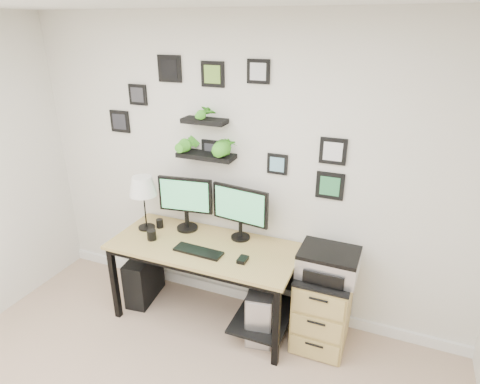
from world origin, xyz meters
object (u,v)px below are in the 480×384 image
at_px(printer, 328,263).
at_px(table_lamp, 143,187).
at_px(desk, 210,256).
at_px(monitor_left, 186,200).
at_px(pc_tower_black, 144,277).
at_px(file_cabinet, 323,307).
at_px(mug, 152,235).
at_px(pc_tower_grey, 263,308).
at_px(monitor_right, 240,209).

bearing_deg(printer, table_lamp, -179.79).
distance_m(table_lamp, printer, 1.71).
height_order(desk, monitor_left, monitor_left).
distance_m(pc_tower_black, file_cabinet, 1.71).
xyz_separation_m(pc_tower_black, file_cabinet, (1.71, 0.06, 0.11)).
height_order(mug, printer, printer).
xyz_separation_m(monitor_left, pc_tower_grey, (0.81, -0.19, -0.80)).
bearing_deg(table_lamp, pc_tower_grey, -3.26).
distance_m(monitor_right, pc_tower_grey, 0.87).
bearing_deg(pc_tower_black, mug, -34.82).
distance_m(desk, file_cabinet, 1.03).
height_order(monitor_left, pc_tower_black, monitor_left).
height_order(monitor_left, file_cabinet, monitor_left).
height_order(desk, table_lamp, table_lamp).
xyz_separation_m(monitor_right, mug, (-0.70, -0.31, -0.24)).
xyz_separation_m(desk, mug, (-0.50, -0.12, 0.17)).
bearing_deg(monitor_left, pc_tower_black, -157.77).
height_order(monitor_left, monitor_right, monitor_left).
bearing_deg(pc_tower_black, desk, -6.64).
height_order(monitor_left, mug, monitor_left).
relative_size(table_lamp, file_cabinet, 0.75).
relative_size(pc_tower_grey, printer, 1.12).
height_order(mug, file_cabinet, mug).
xyz_separation_m(table_lamp, pc_tower_grey, (1.16, -0.07, -0.91)).
height_order(table_lamp, pc_tower_black, table_lamp).
bearing_deg(pc_tower_black, file_cabinet, -4.94).
relative_size(pc_tower_black, file_cabinet, 0.67).
relative_size(monitor_right, mug, 5.78).
bearing_deg(table_lamp, printer, 0.21).
xyz_separation_m(table_lamp, printer, (1.66, 0.01, -0.38)).
bearing_deg(monitor_left, mug, -123.89).
relative_size(monitor_right, pc_tower_grey, 1.02).
distance_m(pc_tower_grey, printer, 0.74).
height_order(desk, pc_tower_grey, desk).
bearing_deg(pc_tower_black, monitor_left, 15.16).
relative_size(table_lamp, pc_tower_black, 1.11).
bearing_deg(monitor_right, desk, -138.28).
xyz_separation_m(monitor_right, pc_tower_grey, (0.29, -0.21, -0.80)).
relative_size(mug, pc_tower_black, 0.20).
xyz_separation_m(mug, file_cabinet, (1.49, 0.18, -0.46)).
height_order(table_lamp, mug, table_lamp).
height_order(monitor_right, printer, monitor_right).
distance_m(mug, file_cabinet, 1.57).
bearing_deg(file_cabinet, mug, -173.12).
bearing_deg(table_lamp, monitor_left, 18.47).
height_order(pc_tower_black, printer, printer).
distance_m(desk, pc_tower_black, 0.82).
bearing_deg(pc_tower_grey, mug, -174.36).
bearing_deg(table_lamp, monitor_right, 9.23).
bearing_deg(monitor_right, pc_tower_black, -168.37).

